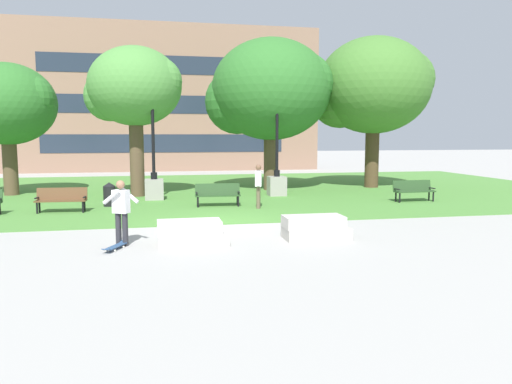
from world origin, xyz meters
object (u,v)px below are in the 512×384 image
Objects in this scene: trash_bin at (109,194)px; person_skateboarder at (121,209)px; park_bench_near_right at (61,198)px; park_bench_far_right at (218,193)px; lamp_post_left at (277,175)px; concrete_block_left at (315,228)px; concrete_block_center at (192,233)px; person_bystander_near_lawn at (258,184)px; skateboard at (115,246)px; lamp_post_center at (154,177)px; park_bench_far_left at (413,189)px.

person_skateboarder is at bearing -82.70° from trash_bin.
park_bench_far_right is (5.86, 0.44, 0.00)m from park_bench_near_right.
lamp_post_left is at bearing 55.83° from person_skateboarder.
park_bench_near_right reaches higher than concrete_block_left.
park_bench_far_right is (1.52, 6.80, 0.23)m from concrete_block_center.
park_bench_near_right is (-7.74, 6.28, 0.23)m from concrete_block_left.
person_skateboarder reaches higher than park_bench_near_right.
park_bench_far_right is at bearing 149.47° from person_bystander_near_lawn.
lamp_post_left is (6.47, 9.53, 0.01)m from person_skateboarder.
concrete_block_center is at bearing -7.52° from person_skateboarder.
person_skateboarder reaches higher than trash_bin.
park_bench_near_right reaches higher than skateboard.
concrete_block_left is 10.35m from lamp_post_center.
concrete_block_left is 9.97m from park_bench_near_right.
park_bench_near_right is at bearing 176.60° from person_bystander_near_lawn.
park_bench_far_left is at bearing -4.89° from trash_bin.
skateboard is (-0.14, -0.46, -0.89)m from person_skateboarder.
person_bystander_near_lawn is at bearing 93.92° from concrete_block_left.
person_bystander_near_lawn is at bearing -41.26° from lamp_post_center.
lamp_post_left is (9.02, 3.41, 0.45)m from park_bench_near_right.
concrete_block_center is 1.00× the size of park_bench_far_left.
skateboard is at bearing -128.75° from person_bystander_near_lawn.
park_bench_near_right is at bearing -179.17° from park_bench_far_left.
park_bench_near_right is 4.57m from lamp_post_center.
person_skateboarder is at bearing -95.03° from lamp_post_center.
trash_bin is at bearing 39.04° from park_bench_near_right.
concrete_block_left is 0.99× the size of park_bench_far_left.
park_bench_far_right is at bearing 63.26° from person_skateboarder.
park_bench_far_left is at bearing -31.28° from lamp_post_left.
concrete_block_left is 9.79m from lamp_post_left.
park_bench_far_left is 12.73m from trash_bin.
skateboard is at bearing -84.10° from trash_bin.
skateboard is at bearing -69.90° from park_bench_near_right.
person_bystander_near_lawn is (-6.94, -0.64, 0.44)m from park_bench_far_left.
person_skateboarder is 0.34× the size of lamp_post_center.
person_bystander_near_lawn is at bearing -3.40° from park_bench_near_right.
person_bystander_near_lawn is (3.99, -3.50, -0.05)m from lamp_post_center.
skateboard is (-1.92, -0.22, -0.22)m from concrete_block_center.
concrete_block_center is 1.01× the size of concrete_block_left.
park_bench_near_right is 2.05m from trash_bin.
person_skateboarder is at bearing 172.48° from concrete_block_center.
concrete_block_left is 5.89m from person_bystander_near_lawn.
trash_bin reaches higher than park_bench_near_right.
skateboard is 9.74m from lamp_post_center.
trash_bin is (-4.26, 0.85, -0.04)m from park_bench_far_right.
concrete_block_left is 9.76m from trash_bin.
person_bystander_near_lawn is (-0.40, 5.84, 0.68)m from concrete_block_left.
person_bystander_near_lawn is at bearing -174.69° from park_bench_far_left.
concrete_block_center is 0.37× the size of lamp_post_center.
park_bench_far_left is 11.30m from lamp_post_center.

